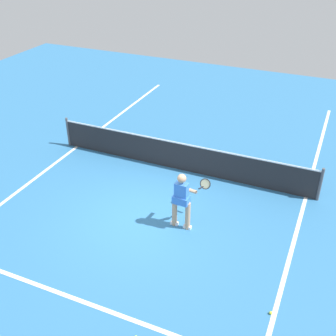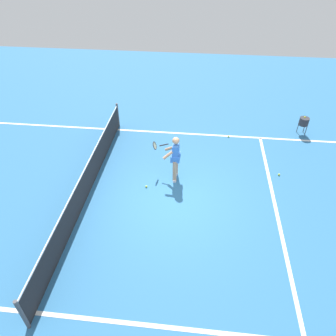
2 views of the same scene
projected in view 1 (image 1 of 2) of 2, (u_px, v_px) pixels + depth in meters
The scene contains 8 objects.
ground_plane at pixel (143, 216), 11.08m from camera, with size 26.88×26.88×0.00m, color teal.
service_line_marking at pixel (77, 299), 8.67m from camera, with size 7.62×0.10×0.01m, color white.
sideline_left_marking at pixel (27, 185), 12.39m from camera, with size 0.10×18.68×0.01m, color white.
sideline_right_marking at pixel (290, 256), 9.77m from camera, with size 0.10×18.68×0.01m, color white.
court_net at pixel (180, 156), 12.90m from camera, with size 8.30×0.08×1.01m.
tennis_player at pixel (182, 198), 10.31m from camera, with size 0.79×0.92×1.55m.
tennis_ball_mid at pixel (271, 313), 8.34m from camera, with size 0.07×0.07×0.07m, color #D1E533.
tennis_ball_far at pixel (173, 202), 11.59m from camera, with size 0.07×0.07×0.07m, color #D1E533.
Camera 1 is at (4.15, -7.86, 6.77)m, focal length 45.11 mm.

